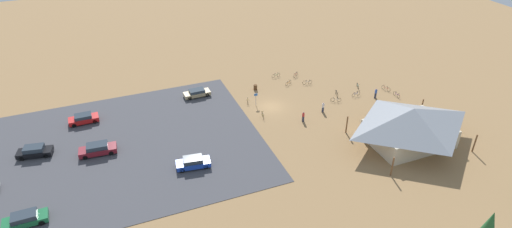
# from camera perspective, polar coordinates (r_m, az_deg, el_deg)

# --- Properties ---
(ground) EXTENTS (160.00, 160.00, 0.00)m
(ground) POSITION_cam_1_polar(r_m,az_deg,el_deg) (66.13, 2.03, 0.98)
(ground) COLOR #937047
(ground) RESTS_ON ground
(parking_lot_asphalt) EXTENTS (39.87, 29.66, 0.05)m
(parking_lot_asphalt) POSITION_cam_1_polar(r_m,az_deg,el_deg) (59.61, -19.03, -4.70)
(parking_lot_asphalt) COLOR #424247
(parking_lot_asphalt) RESTS_ON ground
(bike_pavilion) EXTENTS (13.70, 10.69, 5.34)m
(bike_pavilion) POSITION_cam_1_polar(r_m,az_deg,el_deg) (60.10, 20.37, -1.18)
(bike_pavilion) COLOR beige
(bike_pavilion) RESTS_ON ground
(trash_bin) EXTENTS (0.60, 0.60, 0.90)m
(trash_bin) POSITION_cam_1_polar(r_m,az_deg,el_deg) (70.93, -0.09, 3.66)
(trash_bin) COLOR brown
(trash_bin) RESTS_ON ground
(lot_sign) EXTENTS (0.56, 0.08, 2.20)m
(lot_sign) POSITION_cam_1_polar(r_m,az_deg,el_deg) (65.84, -0.02, 2.27)
(lot_sign) COLOR #99999E
(lot_sign) RESTS_ON ground
(bicycle_yellow_back_row) EXTENTS (0.55, 1.77, 0.87)m
(bicycle_yellow_back_row) POSITION_cam_1_polar(r_m,az_deg,el_deg) (63.13, 0.95, -0.21)
(bicycle_yellow_back_row) COLOR black
(bicycle_yellow_back_row) RESTS_ON ground
(bicycle_red_yard_front) EXTENTS (0.68, 1.64, 0.83)m
(bicycle_red_yard_front) POSITION_cam_1_polar(r_m,az_deg,el_deg) (74.14, 17.30, 3.36)
(bicycle_red_yard_front) COLOR black
(bicycle_red_yard_front) RESTS_ON ground
(bicycle_black_by_bin) EXTENTS (0.64, 1.69, 0.86)m
(bicycle_black_by_bin) POSITION_cam_1_polar(r_m,az_deg,el_deg) (70.44, 10.93, 2.77)
(bicycle_black_by_bin) COLOR black
(bicycle_black_by_bin) RESTS_ON ground
(bicycle_purple_edge_south) EXTENTS (0.48, 1.67, 0.79)m
(bicycle_purple_edge_south) POSITION_cam_1_polar(r_m,az_deg,el_deg) (72.65, 18.62, 2.52)
(bicycle_purple_edge_south) COLOR black
(bicycle_purple_edge_south) RESTS_ON ground
(bicycle_orange_near_sign) EXTENTS (1.50, 0.92, 0.76)m
(bicycle_orange_near_sign) POSITION_cam_1_polar(r_m,az_deg,el_deg) (72.80, 4.43, 4.25)
(bicycle_orange_near_sign) COLOR black
(bicycle_orange_near_sign) RESTS_ON ground
(bicycle_teal_edge_north) EXTENTS (0.70, 1.50, 0.76)m
(bicycle_teal_edge_north) POSITION_cam_1_polar(r_m,az_deg,el_deg) (73.73, 13.68, 3.76)
(bicycle_teal_edge_north) COLOR black
(bicycle_teal_edge_north) RESTS_ON ground
(bicycle_blue_lone_east) EXTENTS (1.80, 0.53, 0.83)m
(bicycle_blue_lone_east) POSITION_cam_1_polar(r_m,az_deg,el_deg) (70.92, 13.47, 2.67)
(bicycle_blue_lone_east) COLOR black
(bicycle_blue_lone_east) RESTS_ON ground
(bicycle_green_mid_cluster) EXTENTS (1.69, 0.48, 0.83)m
(bicycle_green_mid_cluster) POSITION_cam_1_polar(r_m,az_deg,el_deg) (75.29, 2.73, 5.28)
(bicycle_green_mid_cluster) COLOR black
(bicycle_green_mid_cluster) RESTS_ON ground
(bicycle_silver_lone_west) EXTENTS (1.71, 0.49, 0.83)m
(bicycle_silver_lone_west) POSITION_cam_1_polar(r_m,az_deg,el_deg) (73.27, 7.00, 4.31)
(bicycle_silver_lone_west) COLOR black
(bicycle_silver_lone_west) RESTS_ON ground
(bicycle_white_yard_right) EXTENTS (1.56, 0.78, 0.80)m
(bicycle_white_yard_right) POSITION_cam_1_polar(r_m,az_deg,el_deg) (68.54, 10.83, 1.92)
(bicycle_white_yard_right) COLOR black
(bicycle_white_yard_right) RESTS_ON ground
(bicycle_yellow_yard_left) EXTENTS (0.66, 1.55, 0.80)m
(bicycle_yellow_yard_left) POSITION_cam_1_polar(r_m,az_deg,el_deg) (67.02, -1.15, 1.79)
(bicycle_yellow_yard_left) COLOR black
(bicycle_yellow_yard_left) RESTS_ON ground
(bicycle_red_trailside) EXTENTS (1.41, 1.04, 0.85)m
(bicycle_red_trailside) POSITION_cam_1_polar(r_m,az_deg,el_deg) (75.73, 5.43, 5.35)
(bicycle_red_trailside) COLOR black
(bicycle_red_trailside) RESTS_ON ground
(car_tan_back_corner) EXTENTS (4.35, 1.86, 1.24)m
(car_tan_back_corner) POSITION_cam_1_polar(r_m,az_deg,el_deg) (69.38, -8.05, 2.87)
(car_tan_back_corner) COLOR tan
(car_tan_back_corner) RESTS_ON parking_lot_asphalt
(car_red_second_row) EXTENTS (4.24, 1.93, 1.36)m
(car_red_second_row) POSITION_cam_1_polar(r_m,az_deg,el_deg) (66.76, -22.44, -0.58)
(car_red_second_row) COLOR red
(car_red_second_row) RESTS_ON parking_lot_asphalt
(car_maroon_inner_stall) EXTENTS (4.90, 2.24, 1.51)m
(car_maroon_inner_stall) POSITION_cam_1_polar(r_m,az_deg,el_deg) (59.13, -20.77, -4.49)
(car_maroon_inner_stall) COLOR maroon
(car_maroon_inner_stall) RESTS_ON parking_lot_asphalt
(car_black_far_end) EXTENTS (4.59, 2.54, 1.44)m
(car_black_far_end) POSITION_cam_1_polar(r_m,az_deg,el_deg) (62.19, -27.95, -4.50)
(car_black_far_end) COLOR black
(car_black_far_end) RESTS_ON parking_lot_asphalt
(car_green_mid_lot) EXTENTS (4.55, 1.93, 1.39)m
(car_green_mid_lot) POSITION_cam_1_polar(r_m,az_deg,el_deg) (52.01, -28.96, -12.43)
(car_green_mid_lot) COLOR #1E6B3D
(car_green_mid_lot) RESTS_ON parking_lot_asphalt
(car_blue_near_entry) EXTENTS (4.52, 2.37, 1.42)m
(car_blue_near_entry) POSITION_cam_1_polar(r_m,az_deg,el_deg) (53.68, -8.56, -6.55)
(car_blue_near_entry) COLOR #1E42B2
(car_blue_near_entry) RESTS_ON parking_lot_asphalt
(visitor_at_bikes) EXTENTS (0.40, 0.38, 1.67)m
(visitor_at_bikes) POSITION_cam_1_polar(r_m,az_deg,el_deg) (62.38, 6.46, -0.32)
(visitor_at_bikes) COLOR #2D3347
(visitor_at_bikes) RESTS_ON ground
(visitor_crossing_yard) EXTENTS (0.40, 0.38, 1.76)m
(visitor_crossing_yard) POSITION_cam_1_polar(r_m,az_deg,el_deg) (70.89, 16.01, 2.77)
(visitor_crossing_yard) COLOR #2D3347
(visitor_crossing_yard) RESTS_ON ground
(visitor_by_pavilion) EXTENTS (0.40, 0.39, 1.70)m
(visitor_by_pavilion) POSITION_cam_1_polar(r_m,az_deg,el_deg) (65.12, 9.13, 0.95)
(visitor_by_pavilion) COLOR #2D3347
(visitor_by_pavilion) RESTS_ON ground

